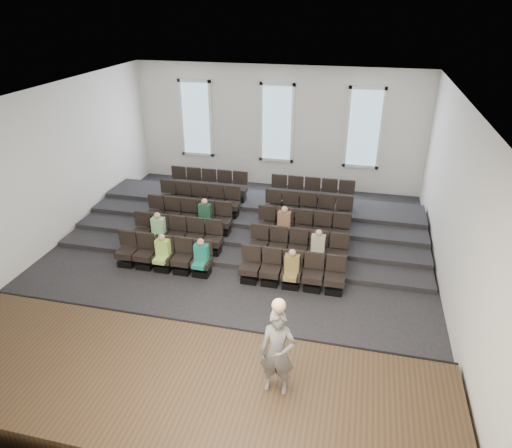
{
  "coord_description": "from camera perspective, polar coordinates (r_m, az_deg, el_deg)",
  "views": [
    {
      "loc": [
        3.44,
        -11.3,
        7.37
      ],
      "look_at": [
        0.65,
        0.5,
        1.3
      ],
      "focal_mm": 32.0,
      "sensor_mm": 36.0,
      "label": 1
    }
  ],
  "objects": [
    {
      "name": "seating_rows",
      "position": [
        14.88,
        -1.51,
        -0.12
      ],
      "size": [
        6.8,
        4.7,
        1.67
      ],
      "color": "black",
      "rests_on": "ground"
    },
    {
      "name": "windows",
      "position": [
        19.15,
        2.62,
        12.46
      ],
      "size": [
        8.44,
        0.1,
        3.24
      ],
      "color": "white",
      "rests_on": "wall_back"
    },
    {
      "name": "mic_stand",
      "position": [
        9.51,
        3.22,
        -15.88
      ],
      "size": [
        0.26,
        0.26,
        1.53
      ],
      "color": "black",
      "rests_on": "stage"
    },
    {
      "name": "wall_right",
      "position": [
        12.57,
        24.0,
        1.38
      ],
      "size": [
        0.04,
        14.0,
        5.0
      ],
      "primitive_type": "cube",
      "color": "silver",
      "rests_on": "ground"
    },
    {
      "name": "wall_back",
      "position": [
        19.27,
        2.65,
        11.93
      ],
      "size": [
        12.0,
        0.04,
        5.0
      ],
      "primitive_type": "cube",
      "color": "silver",
      "rests_on": "ground"
    },
    {
      "name": "ground",
      "position": [
        13.92,
        -3.09,
        -5.41
      ],
      "size": [
        14.0,
        14.0,
        0.0
      ],
      "primitive_type": "plane",
      "color": "black",
      "rests_on": "ground"
    },
    {
      "name": "audience",
      "position": [
        13.79,
        -3.23,
        -1.86
      ],
      "size": [
        5.45,
        2.64,
        1.1
      ],
      "color": "#A6DA57",
      "rests_on": "seating_rows"
    },
    {
      "name": "stage_lip",
      "position": [
        11.23,
        -7.96,
        -13.07
      ],
      "size": [
        11.8,
        0.06,
        0.52
      ],
      "primitive_type": "cube",
      "color": "black",
      "rests_on": "ground"
    },
    {
      "name": "speaker",
      "position": [
        8.84,
        2.71,
        -15.75
      ],
      "size": [
        0.67,
        0.44,
        1.84
      ],
      "primitive_type": "imported",
      "rotation": [
        0.0,
        0.0,
        -0.0
      ],
      "color": "slate",
      "rests_on": "stage"
    },
    {
      "name": "ceiling",
      "position": [
        12.05,
        -3.68,
        15.25
      ],
      "size": [
        12.0,
        14.0,
        0.02
      ],
      "primitive_type": "cube",
      "color": "white",
      "rests_on": "ground"
    },
    {
      "name": "risers",
      "position": [
        16.51,
        -0.05,
        0.85
      ],
      "size": [
        11.8,
        4.8,
        0.6
      ],
      "color": "black",
      "rests_on": "ground"
    },
    {
      "name": "wall_left",
      "position": [
        15.52,
        -25.31,
        5.71
      ],
      "size": [
        0.04,
        14.0,
        5.0
      ],
      "primitive_type": "cube",
      "color": "silver",
      "rests_on": "ground"
    },
    {
      "name": "wall_front",
      "position": [
        7.34,
        -19.67,
        -16.91
      ],
      "size": [
        12.0,
        0.04,
        5.0
      ],
      "primitive_type": "cube",
      "color": "silver",
      "rests_on": "ground"
    },
    {
      "name": "stage",
      "position": [
        10.05,
        -11.69,
        -19.23
      ],
      "size": [
        11.8,
        3.6,
        0.5
      ],
      "primitive_type": "cube",
      "color": "#3C2E1A",
      "rests_on": "ground"
    }
  ]
}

